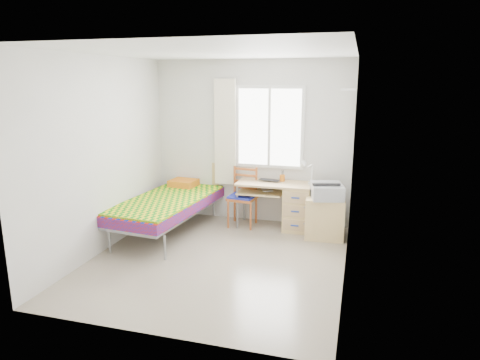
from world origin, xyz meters
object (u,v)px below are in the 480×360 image
(chair, at_px, (244,193))
(bed, at_px, (169,203))
(cabinet, at_px, (324,217))
(printer, at_px, (327,191))
(desk, at_px, (293,204))

(chair, bearing_deg, bed, -143.80)
(bed, distance_m, cabinet, 2.35)
(bed, distance_m, printer, 2.38)
(bed, bearing_deg, chair, 35.66)
(printer, bearing_deg, chair, 156.26)
(chair, relative_size, printer, 1.58)
(printer, bearing_deg, bed, 175.04)
(desk, xyz_separation_m, cabinet, (0.50, -0.23, -0.09))
(bed, bearing_deg, desk, 24.35)
(desk, relative_size, printer, 1.96)
(cabinet, bearing_deg, printer, -68.26)
(cabinet, relative_size, printer, 1.03)
(cabinet, distance_m, printer, 0.42)
(desk, height_order, chair, chair)
(bed, xyz_separation_m, printer, (2.34, 0.34, 0.27))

